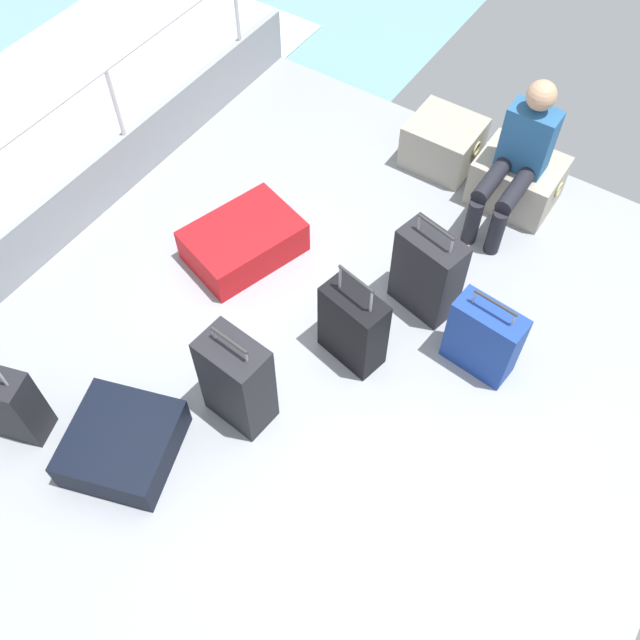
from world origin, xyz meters
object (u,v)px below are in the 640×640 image
suitcase_1 (243,241)px  suitcase_4 (237,381)px  suitcase_2 (427,273)px  suitcase_6 (123,443)px  cargo_crate_0 (443,143)px  suitcase_5 (8,404)px  suitcase_0 (483,339)px  suitcase_7 (353,327)px  passenger_seated (518,156)px  cargo_crate_1 (517,181)px

suitcase_1 → suitcase_4: suitcase_4 is taller
suitcase_2 → suitcase_6: suitcase_2 is taller
cargo_crate_0 → suitcase_5: size_ratio=0.74×
suitcase_0 → suitcase_1: 1.80m
cargo_crate_0 → suitcase_4: bearing=-89.4°
suitcase_4 → suitcase_7: (0.34, 0.73, -0.05)m
cargo_crate_0 → suitcase_0: (1.07, -1.53, 0.09)m
suitcase_1 → suitcase_7: size_ratio=1.15×
suitcase_1 → suitcase_5: 1.87m
cargo_crate_0 → suitcase_0: size_ratio=0.86×
cargo_crate_0 → suitcase_6: size_ratio=0.73×
suitcase_4 → suitcase_7: suitcase_4 is taller
suitcase_1 → cargo_crate_0: bearing=66.2°
cargo_crate_0 → suitcase_4: suitcase_4 is taller
cargo_crate_0 → suitcase_2: size_ratio=0.74×
suitcase_0 → suitcase_7: suitcase_7 is taller
cargo_crate_0 → suitcase_1: bearing=-113.8°
suitcase_5 → suitcase_6: (0.64, 0.22, -0.16)m
passenger_seated → suitcase_1: passenger_seated is taller
cargo_crate_1 → suitcase_0: suitcase_0 is taller
cargo_crate_1 → suitcase_0: 1.53m
suitcase_6 → suitcase_4: bearing=56.5°
suitcase_1 → suitcase_7: (1.08, -0.29, 0.16)m
cargo_crate_0 → suitcase_7: bearing=-79.2°
cargo_crate_1 → suitcase_0: (0.42, -1.47, 0.08)m
cargo_crate_1 → suitcase_7: 1.87m
passenger_seated → suitcase_0: 1.38m
cargo_crate_1 → suitcase_6: bearing=-107.8°
passenger_seated → suitcase_6: 3.20m
cargo_crate_1 → suitcase_0: size_ratio=0.97×
suitcase_2 → suitcase_4: bearing=-111.5°
suitcase_2 → suitcase_4: suitcase_4 is taller
suitcase_1 → suitcase_0: bearing=2.9°
passenger_seated → suitcase_1: bearing=-134.8°
passenger_seated → suitcase_5: passenger_seated is taller
suitcase_1 → suitcase_6: bearing=-78.0°
cargo_crate_1 → suitcase_7: bearing=-98.7°
suitcase_2 → suitcase_5: (-1.56, -2.15, -0.04)m
suitcase_4 → suitcase_6: 0.76m
suitcase_7 → suitcase_4: bearing=-114.9°
suitcase_4 → suitcase_1: bearing=126.2°
cargo_crate_1 → suitcase_2: suitcase_2 is taller
suitcase_4 → suitcase_5: bearing=-141.6°
suitcase_1 → suitcase_6: size_ratio=1.17×
cargo_crate_0 → cargo_crate_1: 0.65m
passenger_seated → suitcase_4: (-0.62, -2.39, -0.22)m
cargo_crate_0 → passenger_seated: size_ratio=0.52×
passenger_seated → suitcase_2: 1.09m
cargo_crate_0 → cargo_crate_1: (0.65, -0.07, 0.00)m
suitcase_4 → passenger_seated: bearing=75.4°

